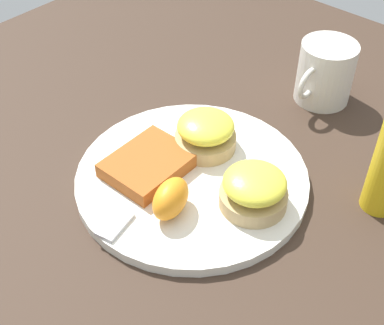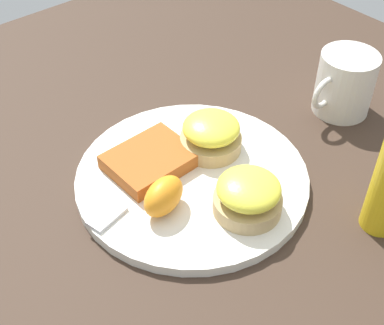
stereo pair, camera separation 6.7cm
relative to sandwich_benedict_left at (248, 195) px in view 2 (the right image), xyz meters
name	(u,v)px [view 2 (the right image)]	position (x,y,z in m)	size (l,w,h in m)	color
ground_plane	(192,182)	(0.01, -0.09, -0.04)	(1.10, 1.10, 0.00)	#38281E
plate	(192,178)	(0.01, -0.09, -0.03)	(0.30, 0.30, 0.01)	silver
sandwich_benedict_left	(248,195)	(0.00, 0.00, 0.00)	(0.08, 0.08, 0.05)	tan
sandwich_benedict_right	(211,134)	(-0.04, -0.11, 0.00)	(0.08, 0.08, 0.05)	tan
hashbrown_patty	(150,160)	(0.04, -0.13, -0.01)	(0.11, 0.08, 0.02)	#A15220
orange_wedge	(164,196)	(0.07, -0.06, 0.00)	(0.06, 0.04, 0.04)	orange
fork	(149,180)	(0.06, -0.11, -0.02)	(0.23, 0.07, 0.00)	silver
cup	(344,84)	(-0.26, -0.06, 0.01)	(0.11, 0.08, 0.09)	silver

